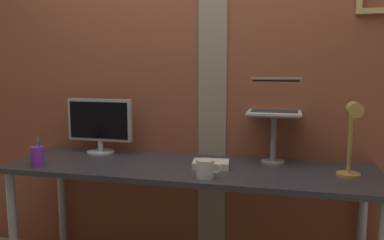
{
  "coord_description": "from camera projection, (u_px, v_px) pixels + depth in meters",
  "views": [
    {
      "loc": [
        0.64,
        -1.99,
        1.29
      ],
      "look_at": [
        0.1,
        0.19,
        0.99
      ],
      "focal_mm": 36.42,
      "sensor_mm": 36.0,
      "label": 1
    }
  ],
  "objects": [
    {
      "name": "laptop_stand",
      "position": [
        274.0,
        130.0,
        2.25
      ],
      "size": [
        0.28,
        0.22,
        0.29
      ],
      "color": "gray",
      "rests_on": "desk"
    },
    {
      "name": "desk_lamp",
      "position": [
        352.0,
        131.0,
        1.92
      ],
      "size": [
        0.12,
        0.2,
        0.39
      ],
      "color": "tan",
      "rests_on": "desk"
    },
    {
      "name": "brick_wall_back",
      "position": [
        188.0,
        69.0,
        2.51
      ],
      "size": [
        3.36,
        0.16,
        2.56
      ],
      "color": "brown",
      "rests_on": "ground_plane"
    },
    {
      "name": "coffee_mug",
      "position": [
        206.0,
        169.0,
        1.96
      ],
      "size": [
        0.13,
        0.09,
        0.09
      ],
      "color": "silver",
      "rests_on": "desk"
    },
    {
      "name": "paper_clutter_stack",
      "position": [
        211.0,
        164.0,
        2.17
      ],
      "size": [
        0.22,
        0.16,
        0.04
      ],
      "primitive_type": "cube",
      "rotation": [
        0.0,
        0.0,
        0.12
      ],
      "color": "silver",
      "rests_on": "desk"
    },
    {
      "name": "desk",
      "position": [
        188.0,
        178.0,
        2.22
      ],
      "size": [
        2.09,
        0.62,
        0.74
      ],
      "color": "#333338",
      "rests_on": "ground_plane"
    },
    {
      "name": "monitor",
      "position": [
        100.0,
        123.0,
        2.52
      ],
      "size": [
        0.44,
        0.18,
        0.35
      ],
      "color": "#ADB2B7",
      "rests_on": "desk"
    },
    {
      "name": "laptop",
      "position": [
        275.0,
        104.0,
        2.3
      ],
      "size": [
        0.31,
        0.29,
        0.21
      ],
      "color": "silver",
      "rests_on": "laptop_stand"
    },
    {
      "name": "pen_cup",
      "position": [
        37.0,
        156.0,
        2.2
      ],
      "size": [
        0.07,
        0.07,
        0.17
      ],
      "color": "purple",
      "rests_on": "desk"
    }
  ]
}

